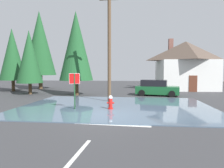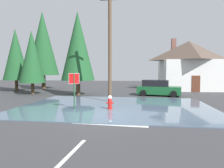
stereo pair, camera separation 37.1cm
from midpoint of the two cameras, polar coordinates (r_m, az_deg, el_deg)
The scene contains 13 objects.
ground_plane at distance 11.83m, azimuth -2.57°, elevation -9.06°, with size 80.00×80.00×0.10m, color #38383A.
flood_puddle at distance 14.59m, azimuth 1.82°, elevation -6.30°, with size 13.42×9.78×0.05m, color #4C6075.
lane_stop_bar at distance 9.83m, azimuth 0.34°, elevation -11.41°, with size 3.70×0.30×0.01m, color silver.
lane_center_stripe at distance 6.52m, azimuth -10.71°, elevation -19.52°, with size 2.96×0.14×0.01m, color silver.
stop_sign_near at distance 13.54m, azimuth -9.88°, elevation 0.05°, with size 0.68×0.19×2.41m.
fire_hydrant at distance 13.37m, azimuth 0.21°, elevation -5.31°, with size 0.48×0.41×0.95m.
utility_pole at distance 16.68m, azimuth 0.04°, elevation 10.84°, with size 1.60×0.28×8.91m.
house at distance 29.34m, azimuth 21.14°, elevation 5.13°, with size 8.12×7.08×7.07m.
parked_car at distance 21.43m, azimuth 13.38°, elevation -1.15°, with size 4.60×2.67×1.64m.
pine_tree_tall_left at distance 28.41m, azimuth -25.22°, elevation 7.52°, with size 3.14×3.14×7.84m.
pine_tree_mid_left at distance 30.81m, azimuth -18.63°, elevation 10.79°, with size 4.38×4.38×10.96m.
pine_tree_short_left at distance 21.79m, azimuth -9.16°, elevation 10.52°, with size 3.51×3.51×8.77m.
pine_tree_far_center at distance 23.92m, azimuth -21.27°, elevation 7.15°, with size 2.79×2.79×6.96m.
Camera 2 is at (2.30, -11.32, 2.58)m, focal length 32.38 mm.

